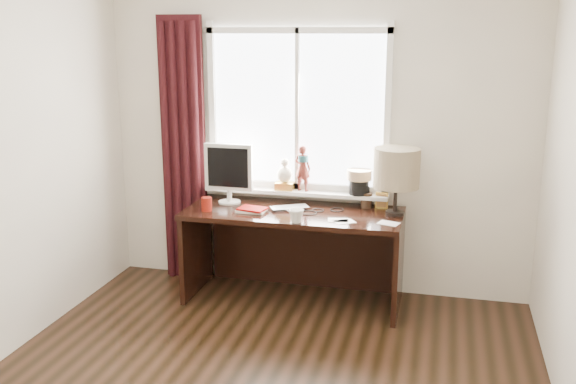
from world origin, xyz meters
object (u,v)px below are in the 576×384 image
(red_cup, at_px, (207,204))
(desk, at_px, (296,237))
(table_lamp, at_px, (397,169))
(laptop, at_px, (290,208))
(mug, at_px, (296,215))
(monitor, at_px, (229,170))

(red_cup, distance_m, desk, 0.77)
(desk, xyz_separation_m, table_lamp, (0.78, -0.02, 0.61))
(laptop, distance_m, mug, 0.37)
(laptop, xyz_separation_m, desk, (0.04, 0.06, -0.26))
(monitor, bearing_deg, desk, -1.15)
(laptop, height_order, table_lamp, table_lamp)
(table_lamp, bearing_deg, red_cup, -170.56)
(red_cup, xyz_separation_m, desk, (0.66, 0.26, -0.30))
(red_cup, xyz_separation_m, table_lamp, (1.44, 0.24, 0.31))
(table_lamp, bearing_deg, monitor, 178.78)
(mug, height_order, monitor, monitor)
(table_lamp, bearing_deg, desk, 178.74)
(mug, relative_size, desk, 0.06)
(monitor, height_order, table_lamp, table_lamp)
(red_cup, bearing_deg, monitor, 70.66)
(red_cup, bearing_deg, table_lamp, 9.44)
(monitor, bearing_deg, laptop, -7.42)
(desk, bearing_deg, monitor, 178.85)
(laptop, distance_m, red_cup, 0.65)
(mug, relative_size, table_lamp, 0.21)
(mug, xyz_separation_m, table_lamp, (0.69, 0.38, 0.31))
(monitor, bearing_deg, red_cup, -109.34)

